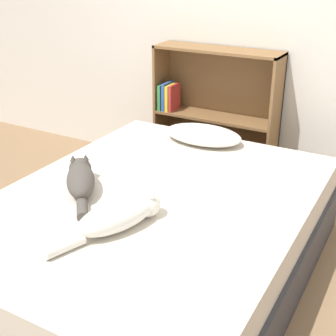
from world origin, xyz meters
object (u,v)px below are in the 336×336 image
bed (154,237)px  cat_dark (81,179)px  cat_light (120,215)px  bookshelf (214,113)px  pillow (203,135)px

bed → cat_dark: size_ratio=4.53×
bed → cat_dark: cat_dark is taller
cat_light → bookshelf: bearing=29.0°
cat_light → bookshelf: 1.70m
cat_dark → bookshelf: size_ratio=0.44×
cat_light → cat_dark: (-0.40, 0.21, -0.00)m
cat_dark → cat_light: bearing=-158.1°
bed → bookshelf: bearing=101.1°
cat_light → cat_dark: 0.45m
bed → cat_light: bearing=-86.0°
bed → pillow: 0.88m
pillow → bookshelf: size_ratio=0.52×
bookshelf → cat_light: bearing=-80.3°
cat_light → pillow: bearing=26.0°
bookshelf → cat_dark: bearing=-94.3°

